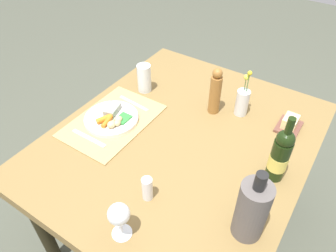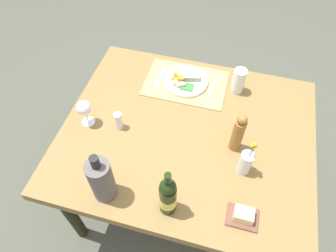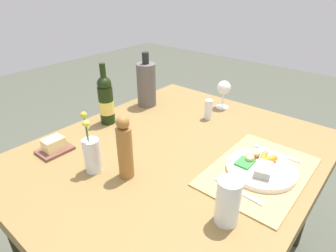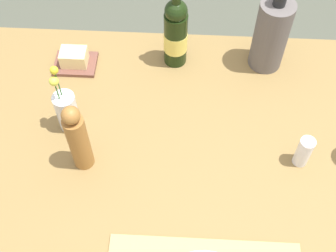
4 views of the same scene
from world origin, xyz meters
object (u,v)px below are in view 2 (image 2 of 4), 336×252
at_px(cooler_bottle, 101,180).
at_px(flower_vase, 246,162).
at_px(fork, 212,88).
at_px(wine_glass, 84,108).
at_px(water_tumbler, 238,82).
at_px(salt_shaker, 119,121).
at_px(dinner_plate, 186,81).
at_px(wine_bottle, 168,196).
at_px(knife, 161,77).
at_px(butter_dish, 243,216).
at_px(dining_table, 187,139).
at_px(pepper_mill, 238,133).

relative_size(cooler_bottle, flower_vase, 1.23).
xyz_separation_m(fork, wine_glass, (0.57, 0.40, 0.10)).
bearing_deg(flower_vase, water_tumbler, -78.97).
height_order(salt_shaker, water_tumbler, water_tumbler).
relative_size(dinner_plate, wine_glass, 1.66).
bearing_deg(wine_glass, fork, -145.27).
bearing_deg(water_tumbler, wine_bottle, 76.16).
xyz_separation_m(dinner_plate, wine_bottle, (-0.10, 0.74, 0.10)).
xyz_separation_m(dinner_plate, knife, (0.15, -0.00, -0.01)).
bearing_deg(wine_glass, water_tumbler, -148.82).
relative_size(knife, water_tumbler, 1.27).
bearing_deg(cooler_bottle, flower_vase, -154.42).
height_order(fork, wine_glass, wine_glass).
distance_m(wine_glass, flower_vase, 0.81).
xyz_separation_m(salt_shaker, butter_dish, (-0.66, 0.31, -0.03)).
relative_size(dining_table, water_tumbler, 8.55).
bearing_deg(dinner_plate, water_tumbler, -175.54).
relative_size(dinner_plate, butter_dish, 1.93).
distance_m(pepper_mill, butter_dish, 0.36).
relative_size(dining_table, dinner_plate, 5.01).
relative_size(flower_vase, wine_bottle, 0.81).
height_order(fork, flower_vase, flower_vase).
relative_size(dinner_plate, cooler_bottle, 0.86).
bearing_deg(butter_dish, wine_bottle, 7.22).
xyz_separation_m(wine_glass, cooler_bottle, (-0.24, 0.34, 0.01)).
bearing_deg(pepper_mill, cooler_bottle, 37.27).
xyz_separation_m(salt_shaker, pepper_mill, (-0.58, -0.03, 0.06)).
relative_size(fork, water_tumbler, 1.24).
height_order(butter_dish, wine_bottle, wine_bottle).
bearing_deg(fork, water_tumbler, -162.17).
height_order(wine_glass, wine_bottle, wine_bottle).
bearing_deg(butter_dish, cooler_bottle, 4.20).
distance_m(flower_vase, wine_bottle, 0.39).
xyz_separation_m(pepper_mill, wine_glass, (0.75, 0.05, -0.01)).
relative_size(dinner_plate, flower_vase, 1.06).
bearing_deg(flower_vase, knife, -41.88).
xyz_separation_m(dining_table, water_tumbler, (-0.20, -0.35, 0.13)).
xyz_separation_m(dinner_plate, butter_dish, (-0.41, 0.70, 0.00)).
bearing_deg(salt_shaker, flower_vase, 172.42).
bearing_deg(wine_glass, butter_dish, 160.27).
xyz_separation_m(dinner_plate, salt_shaker, (0.25, 0.39, 0.03)).
bearing_deg(butter_dish, water_tumbler, -80.43).
distance_m(fork, flower_vase, 0.53).
distance_m(wine_glass, butter_dish, 0.89).
bearing_deg(wine_glass, cooler_bottle, 124.92).
xyz_separation_m(pepper_mill, butter_dish, (-0.08, 0.34, -0.09)).
bearing_deg(water_tumbler, dining_table, 60.44).
relative_size(butter_dish, water_tumbler, 0.88).
relative_size(butter_dish, cooler_bottle, 0.44).
distance_m(wine_glass, wine_bottle, 0.62).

